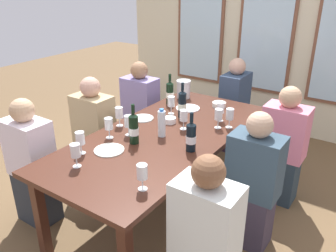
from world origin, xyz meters
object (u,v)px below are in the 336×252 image
wine_glass_5 (75,151)px  metal_pitcher (184,89)px  water_bottle (162,123)px  seated_person_6 (234,107)px  seated_person_0 (32,166)px  tasting_bowl_0 (219,105)px  seated_person_2 (141,113)px  white_plate_0 (188,108)px  wine_glass_9 (80,139)px  wine_glass_1 (184,116)px  wine_glass_0 (119,113)px  wine_bottle_0 (191,136)px  wine_bottle_3 (182,104)px  tasting_bowl_1 (170,120)px  dining_table (164,141)px  wine_glass_6 (142,172)px  wine_glass_2 (219,115)px  seated_person_5 (253,185)px  seated_person_1 (205,243)px  wine_bottle_1 (134,128)px  wine_glass_3 (128,122)px  white_plate_1 (143,118)px  seated_person_3 (283,149)px  seated_person_4 (95,135)px  wine_glass_7 (109,125)px  wine_glass_4 (221,109)px  white_plate_2 (109,150)px  wine_glass_8 (230,115)px  wine_glass_10 (171,102)px

wine_glass_5 → metal_pitcher: bearing=95.6°
water_bottle → seated_person_6: seated_person_6 is taller
seated_person_0 → tasting_bowl_0: bearing=60.6°
seated_person_2 → wine_glass_5: bearing=-67.5°
white_plate_0 → wine_glass_9: (-0.17, -1.25, 0.12)m
wine_glass_1 → wine_glass_5: 1.00m
water_bottle → wine_glass_0: size_ratio=1.38×
wine_bottle_0 → seated_person_6: size_ratio=0.28×
wine_bottle_3 → seated_person_2: 0.86m
tasting_bowl_0 → tasting_bowl_1: bearing=-106.8°
tasting_bowl_0 → wine_bottle_3: bearing=-110.5°
dining_table → wine_glass_6: wine_glass_6 is taller
wine_glass_2 → seated_person_5: 0.69m
tasting_bowl_0 → wine_glass_6: (0.26, -1.58, 0.10)m
seated_person_0 → seated_person_1: 1.60m
wine_glass_2 → wine_glass_9: same height
wine_bottle_3 → wine_glass_5: size_ratio=1.91×
seated_person_1 → seated_person_2: bearing=138.4°
tasting_bowl_1 → seated_person_2: bearing=146.9°
dining_table → metal_pitcher: bearing=112.1°
wine_bottle_1 → wine_glass_3: wine_bottle_1 is taller
dining_table → wine_glass_0: (-0.42, -0.08, 0.19)m
white_plate_1 → wine_bottle_0: wine_bottle_0 is taller
wine_bottle_3 → wine_glass_2: size_ratio=1.91×
seated_person_2 → seated_person_3: (1.60, 0.03, 0.00)m
seated_person_5 → seated_person_4: bearing=-178.3°
wine_glass_7 → seated_person_0: seated_person_0 is taller
tasting_bowl_0 → wine_glass_5: bearing=-100.0°
wine_glass_4 → seated_person_3: seated_person_3 is taller
white_plate_2 → dining_table: bearing=70.4°
wine_glass_1 → seated_person_2: (-0.88, 0.51, -0.34)m
wine_glass_2 → seated_person_3: seated_person_3 is taller
wine_glass_5 → seated_person_2: (-0.61, 1.47, -0.34)m
metal_pitcher → seated_person_2: seated_person_2 is taller
wine_glass_1 → seated_person_4: 0.97m
white_plate_0 → water_bottle: water_bottle is taller
tasting_bowl_0 → wine_glass_8: 0.52m
white_plate_2 → wine_glass_7: 0.25m
wine_glass_0 → wine_glass_4: (0.68, 0.60, -0.00)m
dining_table → seated_person_1: size_ratio=1.96×
wine_glass_6 → wine_glass_5: bearing=-175.9°
white_plate_1 → wine_glass_5: (0.16, -0.94, 0.12)m
metal_pitcher → seated_person_5: seated_person_5 is taller
dining_table → wine_bottle_1: bearing=-110.2°
tasting_bowl_1 → wine_glass_10: (-0.11, 0.18, 0.10)m
white_plate_0 → wine_glass_1: size_ratio=1.36×
wine_glass_1 → wine_bottle_1: bearing=-112.2°
wine_glass_1 → wine_glass_7: 0.64m
wine_glass_1 → seated_person_5: seated_person_5 is taller
wine_bottle_0 → seated_person_1: 0.83m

